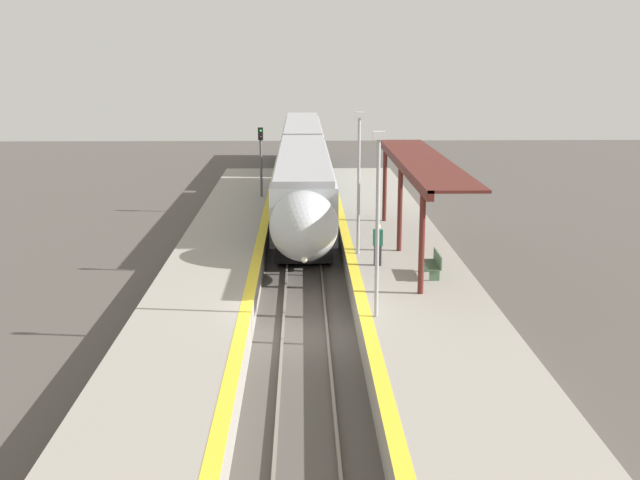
{
  "coord_description": "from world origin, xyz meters",
  "views": [
    {
      "loc": [
        -0.08,
        -24.44,
        8.88
      ],
      "look_at": [
        0.59,
        4.37,
        2.18
      ],
      "focal_mm": 45.0,
      "sensor_mm": 36.0,
      "label": 1
    }
  ],
  "objects_px": {
    "train": "(303,163)",
    "lamppost_mid": "(359,174)",
    "person_waiting": "(378,244)",
    "railway_signal": "(261,162)",
    "lamppost_near": "(378,214)",
    "platform_bench": "(434,264)"
  },
  "relations": [
    {
      "from": "train",
      "to": "railway_signal",
      "type": "relative_size",
      "value": 8.72
    },
    {
      "from": "lamppost_near",
      "to": "lamppost_mid",
      "type": "bearing_deg",
      "value": 90.0
    },
    {
      "from": "lamppost_near",
      "to": "train",
      "type": "bearing_deg",
      "value": 94.68
    },
    {
      "from": "train",
      "to": "person_waiting",
      "type": "distance_m",
      "value": 20.79
    },
    {
      "from": "platform_bench",
      "to": "person_waiting",
      "type": "bearing_deg",
      "value": 140.25
    },
    {
      "from": "lamppost_mid",
      "to": "platform_bench",
      "type": "bearing_deg",
      "value": -53.98
    },
    {
      "from": "lamppost_near",
      "to": "railway_signal",
      "type": "bearing_deg",
      "value": 101.95
    },
    {
      "from": "train",
      "to": "person_waiting",
      "type": "xyz_separation_m",
      "value": [
        2.81,
        -20.59,
        -0.4
      ]
    },
    {
      "from": "platform_bench",
      "to": "railway_signal",
      "type": "bearing_deg",
      "value": 112.68
    },
    {
      "from": "train",
      "to": "platform_bench",
      "type": "xyz_separation_m",
      "value": [
        4.72,
        -22.19,
        -0.75
      ]
    },
    {
      "from": "train",
      "to": "railway_signal",
      "type": "height_order",
      "value": "railway_signal"
    },
    {
      "from": "railway_signal",
      "to": "lamppost_mid",
      "type": "height_order",
      "value": "lamppost_mid"
    },
    {
      "from": "platform_bench",
      "to": "railway_signal",
      "type": "relative_size",
      "value": 0.33
    },
    {
      "from": "platform_bench",
      "to": "lamppost_near",
      "type": "relative_size",
      "value": 0.28
    },
    {
      "from": "train",
      "to": "person_waiting",
      "type": "height_order",
      "value": "train"
    },
    {
      "from": "train",
      "to": "lamppost_mid",
      "type": "height_order",
      "value": "lamppost_mid"
    },
    {
      "from": "person_waiting",
      "to": "lamppost_mid",
      "type": "bearing_deg",
      "value": 108.14
    },
    {
      "from": "person_waiting",
      "to": "railway_signal",
      "type": "xyz_separation_m",
      "value": [
        -5.18,
        15.38,
        1.14
      ]
    },
    {
      "from": "train",
      "to": "lamppost_near",
      "type": "distance_m",
      "value": 26.91
    },
    {
      "from": "lamppost_mid",
      "to": "railway_signal",
      "type": "bearing_deg",
      "value": 108.67
    },
    {
      "from": "train",
      "to": "lamppost_mid",
      "type": "xyz_separation_m",
      "value": [
        2.19,
        -18.7,
        2.01
      ]
    },
    {
      "from": "platform_bench",
      "to": "lamppost_near",
      "type": "xyz_separation_m",
      "value": [
        -2.53,
        -4.56,
        2.76
      ]
    }
  ]
}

